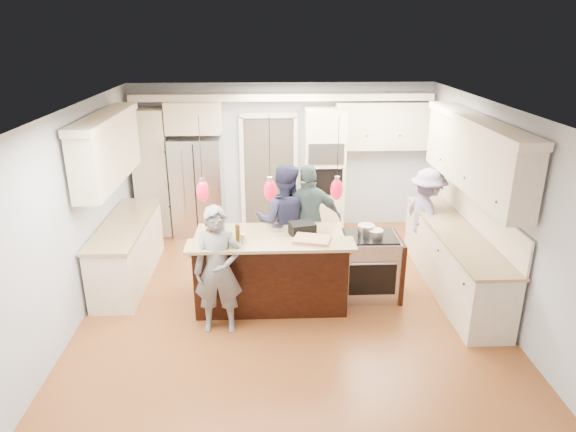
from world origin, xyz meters
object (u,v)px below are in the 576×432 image
refrigerator (198,186)px  person_bar_end (218,270)px  person_far_left (284,221)px  kitchen_island (271,268)px  island_range (370,266)px

refrigerator → person_bar_end: (0.65, -3.30, -0.07)m
person_bar_end → person_far_left: bearing=60.4°
kitchen_island → person_far_left: bearing=75.1°
kitchen_island → person_bar_end: 1.04m
refrigerator → person_far_left: 2.34m
island_range → person_far_left: (-1.20, 0.70, 0.43)m
kitchen_island → person_bar_end: bearing=-131.6°
person_far_left → island_range: bearing=155.7°
refrigerator → island_range: 3.71m
kitchen_island → person_bar_end: person_bar_end is taller
island_range → person_bar_end: bearing=-158.5°
kitchen_island → person_bar_end: size_ratio=1.27×
kitchen_island → person_bar_end: (-0.65, -0.74, 0.34)m
island_range → refrigerator: bearing=137.4°
refrigerator → person_bar_end: size_ratio=1.09×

